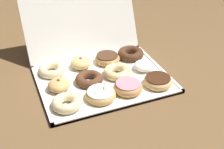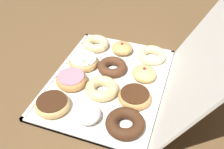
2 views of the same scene
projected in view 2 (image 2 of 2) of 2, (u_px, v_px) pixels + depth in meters
ground_plane at (108, 83)px, 0.97m from camera, size 3.00×3.00×0.00m
donut_box at (108, 82)px, 0.96m from camera, size 0.53×0.41×0.01m
box_lid_open at (199, 59)px, 0.77m from camera, size 0.53×0.18×0.38m
cruller_donut_0 at (96, 43)px, 1.11m from camera, size 0.11×0.11×0.04m
sprinkle_donut_1 at (84, 61)px, 1.02m from camera, size 0.12×0.12×0.04m
pink_frosted_donut_2 at (71, 80)px, 0.94m from camera, size 0.11×0.11×0.04m
chocolate_frosted_donut_3 at (52, 104)px, 0.85m from camera, size 0.12×0.12×0.04m
jelly_filled_donut_4 at (122, 48)px, 1.08m from camera, size 0.09×0.09×0.05m
chocolate_cake_ring_donut_5 at (112, 67)px, 1.00m from camera, size 0.11×0.11×0.04m
cruller_donut_6 at (103, 89)px, 0.90m from camera, size 0.12×0.12×0.04m
powdered_filled_donut_7 at (89, 114)px, 0.81m from camera, size 0.09×0.09×0.04m
cruller_donut_8 at (152, 55)px, 1.05m from camera, size 0.12×0.12×0.04m
jelly_filled_donut_9 at (144, 73)px, 0.96m from camera, size 0.09×0.09×0.05m
chocolate_frosted_donut_10 at (135, 97)px, 0.87m from camera, size 0.11×0.11×0.04m
chocolate_cake_ring_donut_11 at (125, 123)px, 0.79m from camera, size 0.12×0.12×0.04m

